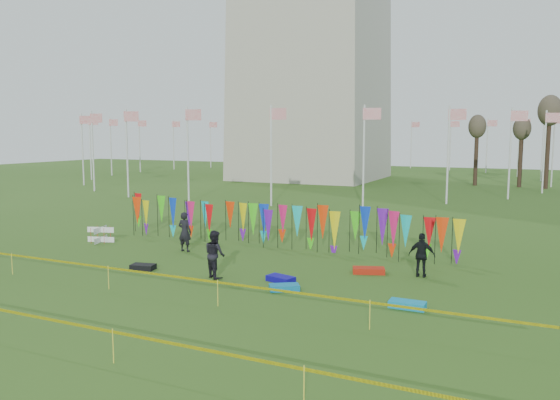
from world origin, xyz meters
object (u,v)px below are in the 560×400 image
at_px(kite_bag_turquoise, 284,287).
at_px(kite_bag_black, 143,267).
at_px(person_left, 185,232).
at_px(person_right, 422,255).
at_px(kite_bag_blue, 281,279).
at_px(person_mid, 215,254).
at_px(box_kite, 101,235).
at_px(kite_bag_teal, 407,305).
at_px(kite_bag_red, 369,270).

relative_size(kite_bag_turquoise, kite_bag_black, 1.10).
relative_size(person_left, person_right, 1.09).
bearing_deg(kite_bag_blue, kite_bag_turquoise, -58.71).
relative_size(person_mid, kite_bag_blue, 1.77).
distance_m(kite_bag_blue, kite_bag_black, 6.17).
distance_m(box_kite, kite_bag_teal, 17.65).
relative_size(kite_bag_blue, kite_bag_teal, 0.92).
bearing_deg(box_kite, person_mid, -20.96).
xyz_separation_m(person_left, kite_bag_black, (0.48, -3.78, -0.86)).
height_order(person_mid, kite_bag_black, person_mid).
relative_size(kite_bag_red, kite_bag_teal, 1.10).
distance_m(box_kite, kite_bag_red, 14.74).
bearing_deg(kite_bag_black, box_kite, 147.30).
height_order(person_right, kite_bag_blue, person_right).
height_order(box_kite, kite_bag_turquoise, box_kite).
relative_size(kite_bag_turquoise, kite_bag_teal, 0.92).
xyz_separation_m(kite_bag_turquoise, kite_bag_blue, (-0.62, 1.01, 0.00)).
bearing_deg(box_kite, kite_bag_black, -32.70).
bearing_deg(person_mid, kite_bag_teal, -154.12).
xyz_separation_m(kite_bag_red, kite_bag_teal, (2.41, -3.88, -0.01)).
xyz_separation_m(kite_bag_blue, kite_bag_black, (-6.13, -0.73, 0.00)).
distance_m(person_mid, kite_bag_red, 6.38).
bearing_deg(kite_bag_turquoise, person_right, 43.86).
xyz_separation_m(person_mid, kite_bag_blue, (2.66, 0.54, -0.85)).
relative_size(kite_bag_blue, kite_bag_black, 1.09).
relative_size(kite_bag_blue, kite_bag_red, 0.83).
xyz_separation_m(person_mid, kite_bag_turquoise, (3.27, -0.47, -0.85)).
height_order(kite_bag_red, kite_bag_teal, kite_bag_red).
bearing_deg(kite_bag_blue, kite_bag_black, -173.21).
bearing_deg(kite_bag_black, person_left, 97.23).
relative_size(person_mid, kite_bag_red, 1.48).
xyz_separation_m(kite_bag_turquoise, kite_bag_teal, (4.56, -0.15, 0.00)).
distance_m(box_kite, person_left, 5.39).
xyz_separation_m(person_right, kite_bag_teal, (0.33, -4.21, -0.78)).
height_order(box_kite, person_mid, person_mid).
xyz_separation_m(kite_bag_blue, kite_bag_teal, (5.17, -1.16, -0.00)).
bearing_deg(box_kite, person_right, 0.09).
relative_size(box_kite, kite_bag_blue, 0.77).
bearing_deg(kite_bag_blue, person_left, 155.22).
xyz_separation_m(person_mid, kite_bag_black, (-3.47, -0.18, -0.85)).
relative_size(person_left, kite_bag_red, 1.50).
bearing_deg(person_mid, kite_bag_blue, -138.04).
distance_m(kite_bag_red, kite_bag_teal, 4.57).
bearing_deg(kite_bag_black, kite_bag_red, 21.19).
xyz_separation_m(box_kite, person_right, (16.81, 0.03, 0.48)).
bearing_deg(kite_bag_turquoise, kite_bag_black, 177.59).
bearing_deg(person_mid, person_right, -124.02).
bearing_deg(person_left, kite_bag_black, 97.22).
bearing_deg(person_mid, kite_bag_turquoise, -157.77).
xyz_separation_m(person_left, person_right, (11.45, 0.00, -0.08)).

